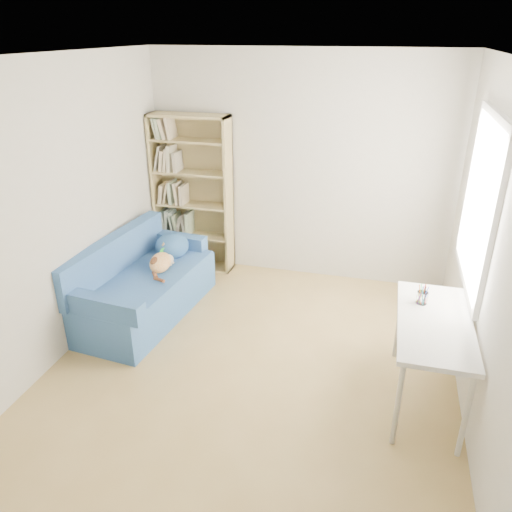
% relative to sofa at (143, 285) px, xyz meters
% --- Properties ---
extents(ground, '(4.00, 4.00, 0.00)m').
position_rel_sofa_xyz_m(ground, '(1.36, -0.62, -0.32)').
color(ground, '#A28249').
rests_on(ground, ground).
extents(room_shell, '(3.54, 4.04, 2.62)m').
position_rel_sofa_xyz_m(room_shell, '(1.46, -0.59, 1.31)').
color(room_shell, silver).
rests_on(room_shell, ground).
extents(sofa, '(0.98, 1.78, 0.84)m').
position_rel_sofa_xyz_m(sofa, '(0.00, 0.00, 0.00)').
color(sofa, navy).
rests_on(sofa, ground).
extents(bookshelf, '(0.94, 0.29, 1.89)m').
position_rel_sofa_xyz_m(bookshelf, '(0.11, 1.21, 0.55)').
color(bookshelf, tan).
rests_on(bookshelf, ground).
extents(desk, '(0.55, 1.20, 0.75)m').
position_rel_sofa_xyz_m(desk, '(2.82, -0.68, 0.35)').
color(desk, white).
rests_on(desk, ground).
extents(pen_cup, '(0.09, 0.09, 0.17)m').
position_rel_sofa_xyz_m(pen_cup, '(2.72, -0.43, 0.49)').
color(pen_cup, white).
rests_on(pen_cup, desk).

